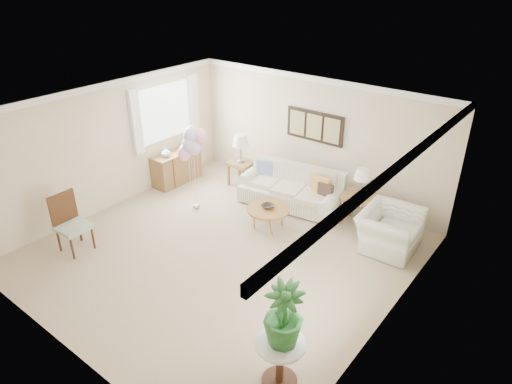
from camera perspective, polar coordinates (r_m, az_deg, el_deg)
ground_plane at (r=8.29m, az=-4.13°, el=-7.43°), size 6.00×6.00×0.00m
room_shell at (r=7.61m, az=-4.69°, el=3.31°), size 6.04×6.04×2.60m
wall_art_triptych at (r=9.74m, az=7.33°, el=8.13°), size 1.35×0.06×0.65m
sofa at (r=9.64m, az=4.47°, el=0.20°), size 2.44×1.18×0.85m
end_table_left at (r=10.41m, az=-1.89°, el=3.33°), size 0.54×0.49×0.58m
end_table_right at (r=9.05m, az=12.78°, el=-0.88°), size 0.59×0.54×0.64m
lamp_left at (r=10.18m, az=-1.94°, el=6.36°), size 0.37×0.37×0.65m
lamp_right at (r=8.83m, az=13.12°, el=2.05°), size 0.30×0.30×0.53m
coffee_table at (r=8.77m, az=1.56°, el=-2.24°), size 0.83×0.83×0.42m
decor_bowl at (r=8.77m, az=1.50°, el=-1.78°), size 0.26×0.26×0.06m
armchair at (r=8.53m, az=16.33°, el=-4.57°), size 1.03×1.16×0.72m
side_table at (r=5.79m, az=3.05°, el=-19.41°), size 0.61×0.61×0.66m
potted_plant at (r=5.38m, az=3.47°, el=-15.05°), size 0.50×0.50×0.84m
accent_chair at (r=8.71m, az=-22.22°, el=-3.44°), size 0.54×0.54×1.07m
credenza at (r=10.76m, az=-9.89°, el=3.07°), size 0.46×1.20×0.74m
vase_white at (r=10.38m, az=-11.23°, el=4.89°), size 0.26×0.26×0.21m
vase_sage at (r=10.73m, az=-9.01°, el=5.75°), size 0.19×0.19×0.19m
balloon_cluster at (r=9.03m, az=-8.00°, el=6.18°), size 0.54×0.48×1.81m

